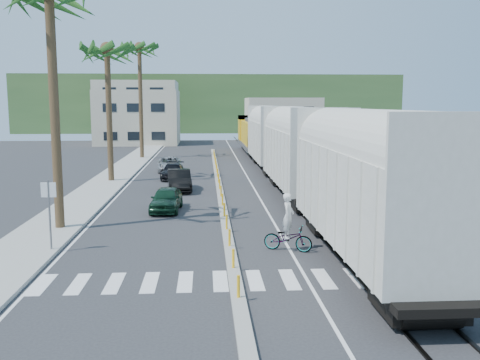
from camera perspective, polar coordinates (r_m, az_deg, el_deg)
The scene contains 16 objects.
ground at distance 20.61m, azimuth -0.87°, elevation -8.90°, with size 140.00×140.00×0.00m, color #28282B.
sidewalk at distance 45.70m, azimuth -13.17°, elevation 0.43°, with size 3.00×90.00×0.15m, color gray.
rails at distance 48.43m, azimuth 3.39°, elevation 1.00°, with size 1.56×100.00×0.06m.
median at distance 40.10m, azimuth -2.29°, elevation -0.40°, with size 0.45×60.00×0.85m.
crosswalk at distance 18.71m, azimuth -0.56°, elevation -10.67°, with size 14.00×2.20×0.01m, color silver.
lane_markings at distance 45.10m, azimuth -5.19°, elevation 0.42°, with size 9.42×90.00×0.01m.
freight_train at distance 40.49m, azimuth 4.78°, elevation 3.68°, with size 3.00×60.94×5.85m.
palm_trees at distance 43.24m, azimuth -13.61°, elevation 14.25°, with size 3.50×37.20×13.75m.
street_sign at distance 22.95m, azimuth -19.68°, elevation -2.55°, with size 0.60×0.08×3.00m.
buildings at distance 91.51m, azimuth -7.19°, elevation 7.03°, with size 38.00×27.00×10.00m.
hillside at distance 119.69m, azimuth -3.29°, elevation 8.11°, with size 80.00×20.00×12.00m, color #385628.
car_lead at distance 30.58m, azimuth -7.86°, elevation -2.03°, with size 1.85×4.06×1.35m, color #10321F.
car_second at distance 37.58m, azimuth -6.51°, elevation -0.03°, with size 1.96×4.57×1.46m, color black.
car_third at distance 43.57m, azimuth -7.17°, elevation 0.93°, with size 1.88×4.33×1.24m, color black.
car_rear at distance 48.41m, azimuth -7.49°, elevation 1.68°, with size 2.56×4.87×1.31m, color #9C9FA1.
cyclist at distance 22.21m, azimuth 5.14°, elevation -5.66°, with size 2.17×2.55×2.41m.
Camera 1 is at (-0.97, -19.68, 6.04)m, focal length 40.00 mm.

